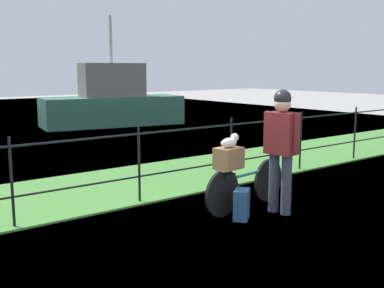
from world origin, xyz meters
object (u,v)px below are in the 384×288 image
(backpack_on_paving, at_px, (242,204))
(moored_boat_near, at_px, (112,103))
(bicycle_main, at_px, (246,185))
(cyclist_person, at_px, (281,140))
(wooden_crate, at_px, (229,158))
(terrier_dog, at_px, (230,142))

(backpack_on_paving, relative_size, moored_boat_near, 0.08)
(bicycle_main, height_order, cyclist_person, cyclist_person)
(cyclist_person, xyz_separation_m, moored_boat_near, (2.95, 10.33, -0.22))
(wooden_crate, bearing_deg, moored_boat_near, 70.35)
(bicycle_main, height_order, backpack_on_paving, bicycle_main)
(backpack_on_paving, bearing_deg, terrier_dog, 48.76)
(terrier_dog, xyz_separation_m, moored_boat_near, (3.53, 9.96, -0.21))
(wooden_crate, bearing_deg, terrier_dog, 8.09)
(wooden_crate, xyz_separation_m, cyclist_person, (0.61, -0.37, 0.23))
(wooden_crate, distance_m, cyclist_person, 0.75)
(wooden_crate, height_order, backpack_on_paving, wooden_crate)
(cyclist_person, xyz_separation_m, backpack_on_paving, (-0.60, 0.11, -0.80))
(wooden_crate, height_order, cyclist_person, cyclist_person)
(terrier_dog, height_order, backpack_on_paving, terrier_dog)
(terrier_dog, height_order, cyclist_person, cyclist_person)
(bicycle_main, relative_size, terrier_dog, 5.18)
(terrier_dog, bearing_deg, cyclist_person, -32.38)
(cyclist_person, bearing_deg, bicycle_main, 118.81)
(wooden_crate, distance_m, backpack_on_paving, 0.63)
(terrier_dog, xyz_separation_m, cyclist_person, (0.59, -0.37, 0.01))
(bicycle_main, bearing_deg, terrier_dog, -171.91)
(wooden_crate, relative_size, terrier_dog, 1.10)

